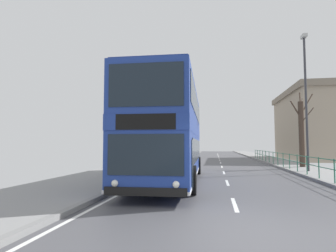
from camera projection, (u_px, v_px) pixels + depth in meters
The scene contains 5 objects.
ground at pixel (208, 228), 5.81m from camera, with size 15.80×140.00×0.20m.
double_decker_bus_main at pixel (170, 133), 13.49m from camera, with size 2.95×11.39×4.44m.
pedestrian_railing_far_kerb at pixel (283, 157), 20.61m from camera, with size 0.05×28.70×1.03m.
street_lamp_far_side at pixel (306, 92), 17.62m from camera, with size 0.28×0.60×8.71m.
bare_tree_far_00 at pixel (302, 131), 20.80m from camera, with size 1.94×2.52×5.75m.
Camera 1 is at (-0.57, -6.00, 1.77)m, focal length 29.70 mm.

